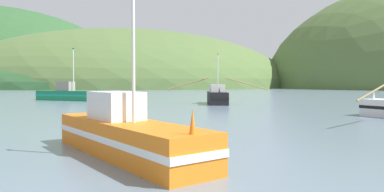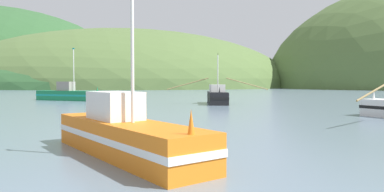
{
  "view_description": "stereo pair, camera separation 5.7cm",
  "coord_description": "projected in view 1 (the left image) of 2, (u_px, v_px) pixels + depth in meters",
  "views": [
    {
      "loc": [
        1.93,
        -4.17,
        2.75
      ],
      "look_at": [
        -0.51,
        28.78,
        1.4
      ],
      "focal_mm": 33.34,
      "sensor_mm": 36.0,
      "label": 1
    },
    {
      "loc": [
        1.99,
        -4.16,
        2.75
      ],
      "look_at": [
        -0.51,
        28.78,
        1.4
      ],
      "focal_mm": 33.34,
      "sensor_mm": 36.0,
      "label": 2
    }
  ],
  "objects": [
    {
      "name": "fishing_boat_green",
      "position": [
        69.0,
        94.0,
        51.29
      ],
      "size": [
        10.73,
        4.92,
        7.53
      ],
      "rotation": [
        0.0,
        0.0,
        5.99
      ],
      "color": "#197A47",
      "rests_on": "ground"
    },
    {
      "name": "hill_mid_left",
      "position": [
        100.0,
        87.0,
        181.06
      ],
      "size": [
        174.78,
        139.82,
        39.24
      ],
      "primitive_type": "ellipsoid",
      "color": "#2D562D",
      "rests_on": "ground"
    },
    {
      "name": "hill_far_right",
      "position": [
        120.0,
        87.0,
        177.56
      ],
      "size": [
        167.46,
        133.97,
        55.27
      ],
      "primitive_type": "ellipsoid",
      "color": "#516B38",
      "rests_on": "ground"
    },
    {
      "name": "fishing_boat_orange",
      "position": [
        125.0,
        134.0,
        13.21
      ],
      "size": [
        7.4,
        8.07,
        5.9
      ],
      "rotation": [
        0.0,
        0.0,
        5.43
      ],
      "color": "orange",
      "rests_on": "ground"
    },
    {
      "name": "fishing_boat_black",
      "position": [
        217.0,
        97.0,
        43.78
      ],
      "size": [
        12.43,
        6.9,
        6.17
      ],
      "rotation": [
        0.0,
        0.0,
        4.79
      ],
      "color": "black",
      "rests_on": "ground"
    }
  ]
}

